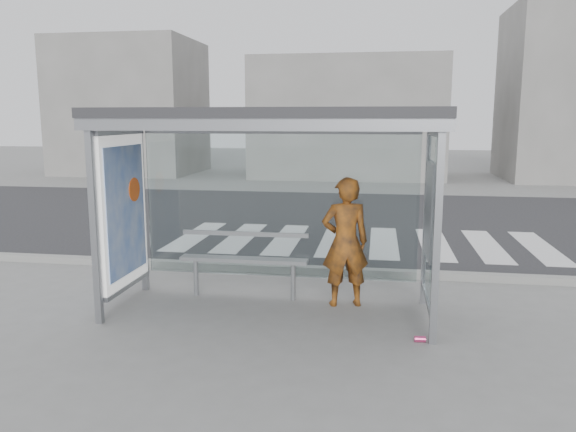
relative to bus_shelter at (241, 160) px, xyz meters
The scene contains 11 objects.
ground 2.02m from the bus_shelter, ahead, with size 80.00×80.00×0.00m, color slate.
road 7.22m from the bus_shelter, 86.94° to the left, with size 30.00×10.00×0.01m, color #252527.
curb 2.72m from the bus_shelter, 78.88° to the left, with size 30.00×0.18×0.12m, color gray.
crosswalk 5.05m from the bus_shelter, 72.83° to the left, with size 7.55×3.00×0.00m.
bus_shelter is the anchor object (origin of this frame).
building_left 20.38m from the bus_shelter, 118.23° to the left, with size 6.00×5.00×6.00m, color slate.
building_center 17.95m from the bus_shelter, 88.81° to the left, with size 8.00×5.00×5.00m, color slate.
building_right 20.30m from the bus_shelter, 62.42° to the left, with size 5.00×5.00×7.00m, color slate.
person 1.77m from the bus_shelter, 17.58° to the left, with size 0.64×0.42×1.74m, color orange.
bench 1.53m from the bus_shelter, 101.52° to the left, with size 1.80×0.22×0.93m.
soda_can 3.06m from the bus_shelter, 18.25° to the right, with size 0.07×0.07×0.13m, color #F24789.
Camera 1 is at (1.35, -6.85, 2.50)m, focal length 35.00 mm.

